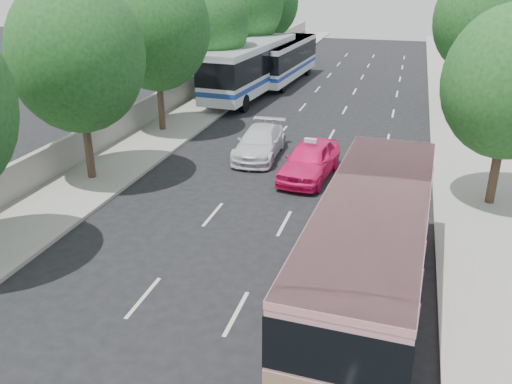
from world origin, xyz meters
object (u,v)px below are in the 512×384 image
(tour_coach_front, at_px, (251,65))
(pink_taxi, at_px, (310,160))
(white_pickup, at_px, (260,143))
(pink_bus, at_px, (371,243))
(tour_coach_rear, at_px, (285,58))

(tour_coach_front, bearing_deg, pink_taxi, -59.73)
(white_pickup, height_order, tour_coach_front, tour_coach_front)
(pink_bus, distance_m, tour_coach_front, 27.24)
(white_pickup, xyz_separation_m, tour_coach_front, (-4.25, 12.98, 1.60))
(white_pickup, relative_size, tour_coach_front, 0.39)
(pink_bus, relative_size, tour_coach_rear, 0.96)
(tour_coach_front, xyz_separation_m, tour_coach_rear, (1.20, 5.73, -0.31))
(white_pickup, height_order, tour_coach_rear, tour_coach_rear)
(pink_bus, height_order, tour_coach_front, tour_coach_front)
(pink_taxi, relative_size, tour_coach_front, 0.38)
(white_pickup, distance_m, tour_coach_front, 13.75)
(tour_coach_rear, bearing_deg, pink_taxi, -70.16)
(pink_bus, xyz_separation_m, tour_coach_front, (-10.75, 25.02, 0.18))
(pink_bus, height_order, pink_taxi, pink_bus)
(pink_bus, bearing_deg, tour_coach_rear, 109.96)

